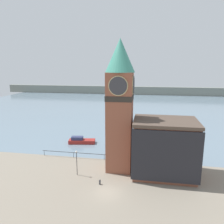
{
  "coord_description": "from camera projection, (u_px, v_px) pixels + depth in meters",
  "views": [
    {
      "loc": [
        5.34,
        -28.03,
        18.11
      ],
      "look_at": [
        -0.37,
        5.9,
        10.75
      ],
      "focal_mm": 35.0,
      "sensor_mm": 36.0,
      "label": 1
    }
  ],
  "objects": [
    {
      "name": "ground_plane",
      "position": [
        108.0,
        193.0,
        31.68
      ],
      "size": [
        160.0,
        160.0,
        0.0
      ],
      "primitive_type": "plane",
      "color": "gray"
    },
    {
      "name": "water",
      "position": [
        136.0,
        106.0,
        100.44
      ],
      "size": [
        160.0,
        120.0,
        0.0
      ],
      "color": "slate",
      "rests_on": "ground_plane"
    },
    {
      "name": "far_shoreline",
      "position": [
        140.0,
        91.0,
        138.49
      ],
      "size": [
        180.0,
        3.0,
        5.0
      ],
      "color": "gray",
      "rests_on": "water"
    },
    {
      "name": "pier_railing",
      "position": [
        73.0,
        153.0,
        43.61
      ],
      "size": [
        13.16,
        0.08,
        1.09
      ],
      "color": "#333338",
      "rests_on": "ground_plane"
    },
    {
      "name": "clock_tower",
      "position": [
        120.0,
        103.0,
        36.68
      ],
      "size": [
        4.87,
        4.87,
        22.39
      ],
      "color": "brown",
      "rests_on": "ground_plane"
    },
    {
      "name": "pier_building",
      "position": [
        164.0,
        148.0,
        36.3
      ],
      "size": [
        10.48,
        7.81,
        9.41
      ],
      "color": "brown",
      "rests_on": "ground_plane"
    },
    {
      "name": "boat_near",
      "position": [
        81.0,
        141.0,
        51.77
      ],
      "size": [
        6.42,
        2.96,
        1.63
      ],
      "rotation": [
        0.0,
        0.0,
        0.16
      ],
      "color": "maroon",
      "rests_on": "water"
    },
    {
      "name": "mooring_bollard_near",
      "position": [
        100.0,
        182.0,
        33.81
      ],
      "size": [
        0.27,
        0.27,
        0.79
      ],
      "color": "#2D2D33",
      "rests_on": "ground_plane"
    },
    {
      "name": "lamp_post",
      "position": [
        77.0,
        158.0,
        36.24
      ],
      "size": [
        0.32,
        0.32,
        4.33
      ],
      "color": "black",
      "rests_on": "ground_plane"
    }
  ]
}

